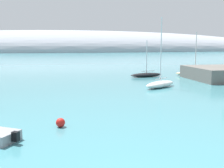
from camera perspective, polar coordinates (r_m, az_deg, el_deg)
distant_ridge at (r=237.19m, az=-9.43°, el=6.38°), size 386.14×82.38×32.97m
sailboat_white_near_shore at (r=44.18m, az=9.45°, el=0.06°), size 6.37×5.21×10.36m
sailboat_black_mid_mooring at (r=57.61m, az=6.77°, el=1.84°), size 7.03×3.28×7.14m
sailboat_sand_outer_mooring at (r=61.56m, az=15.98°, el=2.05°), size 8.03×4.15×8.86m
mooring_buoy_red at (r=23.71m, az=-10.08°, el=-7.46°), size 0.73×0.73×0.73m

